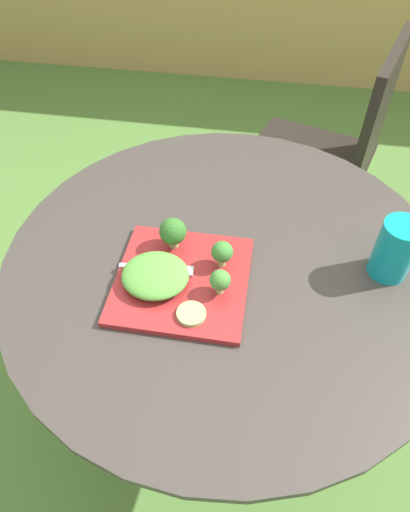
{
  "coord_description": "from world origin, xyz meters",
  "views": [
    {
      "loc": [
        0.06,
        -0.66,
        1.46
      ],
      "look_at": [
        -0.04,
        -0.04,
        0.78
      ],
      "focal_mm": 31.94,
      "sensor_mm": 36.0,
      "label": 1
    }
  ],
  "objects_px": {
    "patio_chair": "(334,147)",
    "fork": "(164,269)",
    "salad_plate": "(182,280)",
    "drinking_glass": "(394,252)"
  },
  "relations": [
    {
      "from": "salad_plate",
      "to": "fork",
      "type": "bearing_deg",
      "value": 160.46
    },
    {
      "from": "drinking_glass",
      "to": "fork",
      "type": "bearing_deg",
      "value": -169.49
    },
    {
      "from": "patio_chair",
      "to": "fork",
      "type": "distance_m",
      "value": 0.98
    },
    {
      "from": "salad_plate",
      "to": "patio_chair",
      "type": "bearing_deg",
      "value": 66.85
    },
    {
      "from": "salad_plate",
      "to": "drinking_glass",
      "type": "height_order",
      "value": "drinking_glass"
    },
    {
      "from": "salad_plate",
      "to": "fork",
      "type": "height_order",
      "value": "fork"
    },
    {
      "from": "patio_chair",
      "to": "salad_plate",
      "type": "relative_size",
      "value": 3.39
    },
    {
      "from": "patio_chair",
      "to": "salad_plate",
      "type": "bearing_deg",
      "value": -113.15
    },
    {
      "from": "salad_plate",
      "to": "drinking_glass",
      "type": "bearing_deg",
      "value": 13.45
    },
    {
      "from": "patio_chair",
      "to": "fork",
      "type": "height_order",
      "value": "patio_chair"
    }
  ]
}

